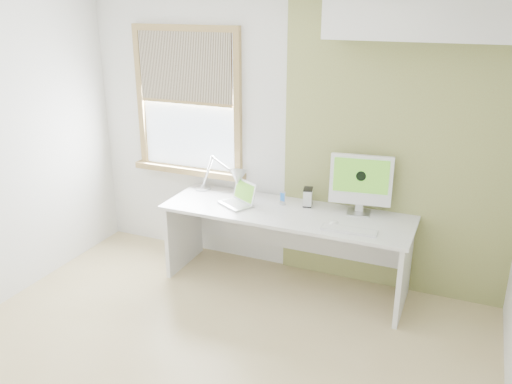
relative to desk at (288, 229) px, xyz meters
The scene contains 12 objects.
room 1.64m from the desk, 95.79° to the right, with size 4.04×3.54×2.64m.
accent_wall 1.18m from the desk, 19.20° to the left, with size 2.00×0.02×2.60m, color olive.
soffit 2.15m from the desk, ahead, with size 1.60×0.40×0.42m, color white.
window 1.55m from the desk, 166.69° to the left, with size 1.20×0.14×1.42m.
desk is the anchor object (origin of this frame).
desk_lamp 0.71m from the desk, behind, with size 0.62×0.32×0.36m.
laptop 0.52m from the desk, behind, with size 0.37×0.35×0.21m.
phone_dock 0.26m from the desk, 136.71° to the left, with size 0.08×0.08×0.12m.
external_drive 0.34m from the desk, 47.98° to the left, with size 0.10×0.14×0.16m.
imac 0.78m from the desk, 14.99° to the left, with size 0.53×0.20×0.52m.
keyboard 0.69m from the desk, 23.14° to the right, with size 0.45×0.15×0.02m.
mouse 0.54m from the desk, 22.13° to the right, with size 0.06×0.10×0.03m, color white.
Camera 1 is at (1.59, -2.67, 2.49)m, focal length 37.15 mm.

